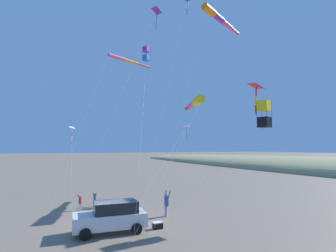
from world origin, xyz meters
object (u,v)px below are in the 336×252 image
at_px(parked_car, 111,216).
at_px(person_child_green_jacket, 95,199).
at_px(person_adult_flyer, 167,203).
at_px(kite_delta_white_trailing, 256,86).
at_px(person_child_grey_jacket, 80,202).
at_px(kite_delta_small_distant, 72,128).
at_px(kite_delta_teal_far_right, 157,11).
at_px(kite_delta_blue_topmost, 186,127).
at_px(kite_windsock_long_streamer_right, 124,59).
at_px(kite_windsock_striped_overhead, 195,103).
at_px(kite_box_yellow_midlevel, 264,114).
at_px(cooler_box, 158,225).
at_px(kite_box_long_streamer_left, 146,54).
at_px(kite_windsock_magenta_far_left, 217,17).

height_order(parked_car, person_child_green_jacket, parked_car).
relative_size(person_adult_flyer, kite_delta_white_trailing, 0.17).
relative_size(person_child_grey_jacket, kite_delta_white_trailing, 0.12).
bearing_deg(kite_delta_small_distant, kite_delta_teal_far_right, -61.18).
bearing_deg(kite_delta_white_trailing, person_adult_flyer, 166.30).
bearing_deg(kite_delta_white_trailing, kite_delta_blue_topmost, 108.35).
relative_size(kite_windsock_long_streamer_right, kite_windsock_striped_overhead, 1.27).
xyz_separation_m(person_child_green_jacket, kite_delta_small_distant, (-0.21, 16.44, 7.44)).
relative_size(person_adult_flyer, kite_delta_small_distant, 0.13).
xyz_separation_m(parked_car, kite_delta_blue_topmost, (9.82, 7.59, 6.43)).
distance_m(kite_box_yellow_midlevel, kite_windsock_long_streamer_right, 20.65).
distance_m(cooler_box, kite_delta_small_distant, 26.14).
bearing_deg(kite_box_long_streamer_left, kite_delta_white_trailing, -54.82).
distance_m(kite_box_long_streamer_left, kite_windsock_magenta_far_left, 8.69).
height_order(cooler_box, kite_box_yellow_midlevel, kite_box_yellow_midlevel).
distance_m(kite_windsock_long_streamer_right, kite_delta_small_distant, 12.93).
relative_size(kite_delta_teal_far_right, kite_windsock_long_streamer_right, 1.28).
height_order(person_adult_flyer, kite_box_long_streamer_left, kite_box_long_streamer_left).
bearing_deg(kite_windsock_long_streamer_right, kite_delta_small_distant, 121.70).
distance_m(kite_windsock_magenta_far_left, kite_windsock_striped_overhead, 8.68).
bearing_deg(cooler_box, kite_box_yellow_midlevel, -9.00).
distance_m(parked_car, kite_delta_white_trailing, 15.53).
bearing_deg(kite_box_yellow_midlevel, kite_box_long_streamer_left, 115.11).
bearing_deg(cooler_box, parked_car, 168.40).
relative_size(cooler_box, person_child_green_jacket, 0.50).
height_order(kite_delta_white_trailing, kite_windsock_magenta_far_left, kite_windsock_magenta_far_left).
height_order(parked_car, kite_delta_blue_topmost, kite_delta_blue_topmost).
height_order(kite_delta_teal_far_right, kite_box_long_streamer_left, kite_delta_teal_far_right).
distance_m(parked_car, kite_windsock_long_streamer_right, 22.94).
bearing_deg(person_child_grey_jacket, kite_delta_teal_far_right, 23.65).
bearing_deg(kite_delta_small_distant, kite_windsock_magenta_far_left, -68.63).
bearing_deg(kite_delta_blue_topmost, parked_car, -142.29).
height_order(parked_car, kite_box_long_streamer_left, kite_box_long_streamer_left).
distance_m(kite_box_long_streamer_left, kite_delta_blue_topmost, 8.88).
height_order(person_adult_flyer, kite_delta_teal_far_right, kite_delta_teal_far_right).
bearing_deg(kite_windsock_striped_overhead, kite_box_long_streamer_left, 153.25).
distance_m(kite_delta_blue_topmost, kite_delta_small_distant, 19.15).
height_order(person_child_green_jacket, kite_windsock_magenta_far_left, kite_windsock_magenta_far_left).
xyz_separation_m(person_child_green_jacket, person_child_grey_jacket, (-1.37, -0.85, 0.01)).
relative_size(person_adult_flyer, person_child_grey_jacket, 1.49).
bearing_deg(person_child_grey_jacket, kite_windsock_magenta_far_left, -29.10).
distance_m(cooler_box, kite_windsock_striped_overhead, 14.40).
bearing_deg(cooler_box, kite_windsock_magenta_far_left, 16.15).
xyz_separation_m(cooler_box, kite_delta_teal_far_right, (4.90, 11.26, 20.92)).
xyz_separation_m(kite_windsock_magenta_far_left, kite_delta_small_distant, (-8.97, 22.92, -8.30)).
bearing_deg(kite_windsock_long_streamer_right, kite_delta_white_trailing, -66.51).
xyz_separation_m(kite_windsock_long_streamer_right, kite_windsock_striped_overhead, (5.04, -9.02, -6.70)).
height_order(person_adult_flyer, person_child_green_jacket, person_adult_flyer).
bearing_deg(kite_windsock_long_streamer_right, kite_delta_blue_topmost, -62.16).
xyz_separation_m(person_child_grey_jacket, kite_windsock_striped_overhead, (11.33, -0.05, 9.19)).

